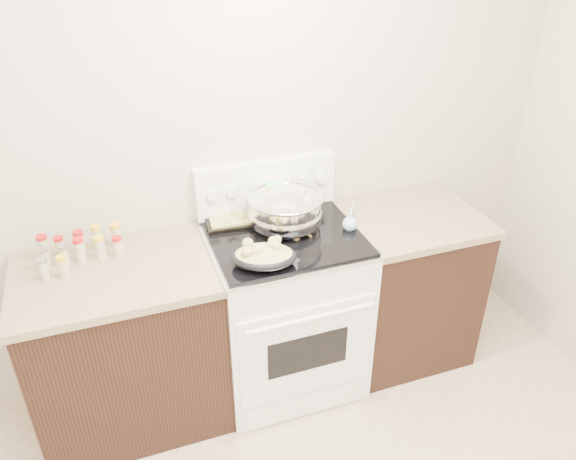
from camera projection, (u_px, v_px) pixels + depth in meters
name	position (u px, v px, depth m)	size (l,w,h in m)	color
room_shell	(352.00, 282.00, 1.16)	(4.10, 3.60, 2.75)	#C0B5A5
counter_left	(128.00, 345.00, 2.81)	(0.93, 0.67, 0.92)	black
counter_right	(402.00, 283.00, 3.27)	(0.73, 0.67, 0.92)	black
kitchen_range	(285.00, 306.00, 3.04)	(0.78, 0.73, 1.22)	white
mixing_bowl	(285.00, 211.00, 2.83)	(0.44, 0.44, 0.23)	silver
roasting_pan	(264.00, 255.00, 2.55)	(0.35, 0.29, 0.11)	black
baking_sheet	(243.00, 214.00, 2.95)	(0.42, 0.31, 0.06)	black
wooden_spoon	(296.00, 233.00, 2.80)	(0.10, 0.25, 0.04)	#AE804F
blue_ladle	(350.00, 222.00, 2.85)	(0.16, 0.24, 0.09)	#8EC8D3
spice_jars	(77.00, 249.00, 2.62)	(0.38, 0.24, 0.13)	#BFB28C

